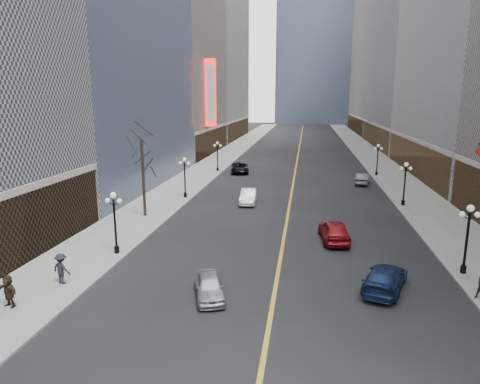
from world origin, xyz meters
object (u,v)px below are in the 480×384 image
(streetlamp_west_3, at_px, (218,153))
(car_sb_far, at_px, (362,179))
(streetlamp_west_2, at_px, (185,173))
(car_sb_mid, at_px, (334,231))
(streetlamp_east_2, at_px, (405,179))
(car_sb_near, at_px, (385,278))
(streetlamp_west_1, at_px, (115,216))
(car_nb_near, at_px, (209,286))
(streetlamp_east_3, at_px, (378,156))
(streetlamp_east_1, at_px, (468,232))
(car_nb_far, at_px, (240,168))
(car_nb_mid, at_px, (248,196))

(streetlamp_west_3, relative_size, car_sb_far, 1.00)
(streetlamp_west_2, height_order, car_sb_mid, streetlamp_west_2)
(streetlamp_east_2, height_order, car_sb_near, streetlamp_east_2)
(streetlamp_east_2, height_order, car_sb_far, streetlamp_east_2)
(streetlamp_west_1, xyz_separation_m, car_nb_near, (8.15, -5.55, -2.23))
(streetlamp_east_3, relative_size, car_nb_near, 1.15)
(streetlamp_east_3, xyz_separation_m, car_sb_near, (-5.37, -39.01, -2.17))
(streetlamp_west_3, height_order, car_nb_near, streetlamp_west_3)
(streetlamp_east_1, bearing_deg, streetlamp_west_1, 180.00)
(car_sb_near, bearing_deg, car_nb_near, 33.73)
(streetlamp_east_2, xyz_separation_m, car_nb_near, (-15.45, -23.55, -2.23))
(car_nb_near, relative_size, car_sb_near, 0.78)
(streetlamp_west_2, distance_m, car_nb_near, 25.02)
(streetlamp_east_3, height_order, car_sb_near, streetlamp_east_3)
(streetlamp_east_1, bearing_deg, streetlamp_east_3, 90.00)
(streetlamp_west_1, xyz_separation_m, car_sb_mid, (15.77, 5.56, -2.04))
(streetlamp_west_1, height_order, car_nb_far, streetlamp_west_1)
(car_nb_near, distance_m, car_sb_near, 10.39)
(streetlamp_east_1, height_order, car_nb_far, streetlamp_east_1)
(streetlamp_east_2, bearing_deg, car_nb_far, 138.75)
(car_nb_near, distance_m, car_sb_mid, 13.47)
(streetlamp_east_3, distance_m, streetlamp_west_3, 23.60)
(car_nb_far, bearing_deg, streetlamp_west_1, -105.56)
(car_nb_far, bearing_deg, streetlamp_east_3, -8.84)
(streetlamp_west_1, height_order, car_sb_far, streetlamp_west_1)
(streetlamp_east_2, xyz_separation_m, streetlamp_west_3, (-23.60, 18.00, 0.00))
(car_nb_mid, height_order, car_nb_far, car_nb_mid)
(car_nb_mid, xyz_separation_m, car_sb_far, (13.44, 12.57, -0.02))
(car_sb_far, bearing_deg, streetlamp_east_2, 113.36)
(streetlamp_west_3, bearing_deg, car_sb_far, -17.39)
(car_nb_near, height_order, car_nb_far, car_nb_far)
(car_sb_mid, bearing_deg, car_nb_near, 49.61)
(streetlamp_east_3, relative_size, streetlamp_west_1, 1.00)
(car_nb_near, bearing_deg, car_sb_near, -3.78)
(streetlamp_east_3, distance_m, car_sb_far, 7.41)
(streetlamp_west_3, relative_size, car_nb_near, 1.15)
(car_sb_far, bearing_deg, streetlamp_west_2, 38.57)
(car_sb_near, distance_m, car_sb_mid, 8.92)
(streetlamp_west_1, bearing_deg, car_sb_near, -9.38)
(car_sb_near, bearing_deg, car_sb_mid, -54.39)
(streetlamp_east_1, xyz_separation_m, streetlamp_east_2, (0.00, 18.00, 0.00))
(car_nb_near, bearing_deg, streetlamp_west_2, 91.18)
(streetlamp_east_1, height_order, streetlamp_west_2, same)
(streetlamp_east_3, height_order, car_nb_mid, streetlamp_east_3)
(car_nb_mid, bearing_deg, car_sb_near, -64.40)
(car_sb_far, bearing_deg, streetlamp_east_3, -103.60)
(streetlamp_east_1, distance_m, car_nb_far, 40.95)
(streetlamp_east_2, relative_size, car_sb_near, 0.90)
(streetlamp_west_3, xyz_separation_m, car_sb_mid, (15.77, -30.44, -2.04))
(car_nb_far, relative_size, car_sb_mid, 1.09)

